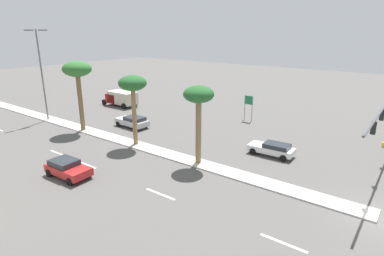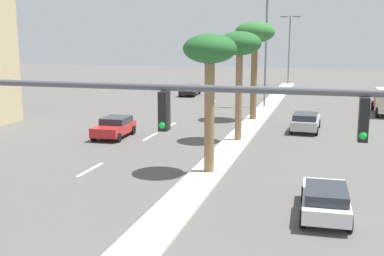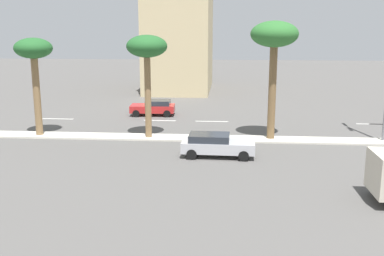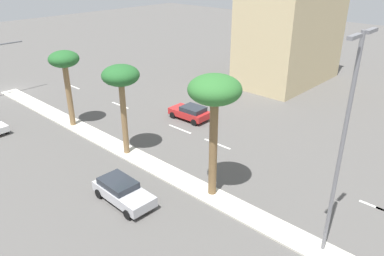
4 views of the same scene
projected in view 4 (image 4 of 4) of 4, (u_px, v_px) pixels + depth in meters
ground_plane at (150, 165)px, 28.77m from camera, size 160.00×160.00×0.00m
median_curb at (224, 202)px, 24.26m from camera, size 1.80×65.36×0.12m
lane_stripe_right at (73, 86)px, 46.14m from camera, size 0.20×2.80×0.01m
lane_stripe_near at (120, 105)px, 40.30m from camera, size 0.20×2.80×0.01m
lane_stripe_trailing at (180, 129)px, 34.71m from camera, size 0.20×2.80×0.01m
lane_stripe_center at (217, 144)px, 31.94m from camera, size 0.20×2.80×0.01m
lane_stripe_inboard at (382, 209)px, 23.63m from camera, size 0.20×2.80×0.01m
commercial_building at (291, 29)px, 45.46m from camera, size 14.25×8.04×13.17m
palm_tree_right at (64, 64)px, 32.95m from camera, size 2.68×2.68×7.05m
palm_tree_outboard at (121, 79)px, 27.77m from camera, size 2.85×2.85×7.26m
palm_tree_leading at (215, 95)px, 22.24m from camera, size 3.28×3.28×8.21m
street_lamp_front at (344, 138)px, 17.53m from camera, size 2.90×0.24×11.70m
sedan_red_inboard at (190, 112)px, 36.52m from camera, size 2.19×4.05×1.40m
sedan_silver_trailing at (122, 191)px, 24.15m from camera, size 2.12×4.56×1.41m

